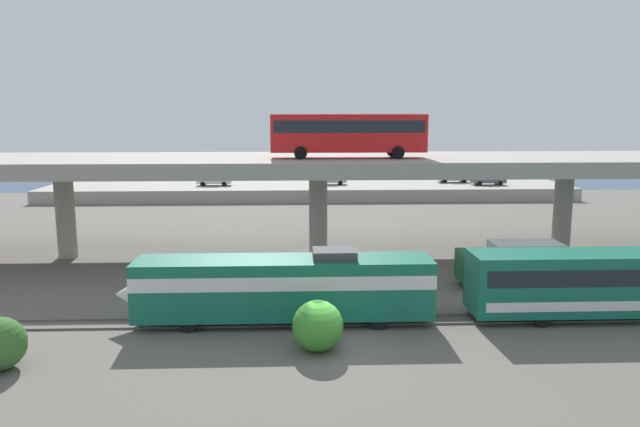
{
  "coord_description": "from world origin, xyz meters",
  "views": [
    {
      "loc": [
        -1.81,
        -27.9,
        11.66
      ],
      "look_at": [
        -0.03,
        15.7,
        4.2
      ],
      "focal_mm": 33.34,
      "sensor_mm": 36.0,
      "label": 1
    }
  ],
  "objects_px": {
    "parked_car_0": "(214,180)",
    "parked_car_1": "(488,179)",
    "parked_car_3": "(329,179)",
    "transit_bus_on_overpass": "(348,132)",
    "service_truck_west": "(512,263)",
    "parked_car_2": "(453,177)",
    "train_locomotive": "(269,285)"
  },
  "relations": [
    {
      "from": "transit_bus_on_overpass",
      "to": "parked_car_0",
      "type": "bearing_deg",
      "value": -66.6
    },
    {
      "from": "parked_car_2",
      "to": "parked_car_3",
      "type": "height_order",
      "value": "same"
    },
    {
      "from": "parked_car_0",
      "to": "parked_car_1",
      "type": "bearing_deg",
      "value": -1.34
    },
    {
      "from": "parked_car_0",
      "to": "transit_bus_on_overpass",
      "type": "bearing_deg",
      "value": -66.6
    },
    {
      "from": "parked_car_1",
      "to": "parked_car_3",
      "type": "relative_size",
      "value": 1.0
    },
    {
      "from": "service_truck_west",
      "to": "parked_car_3",
      "type": "relative_size",
      "value": 1.46
    },
    {
      "from": "service_truck_west",
      "to": "parked_car_0",
      "type": "relative_size",
      "value": 1.45
    },
    {
      "from": "transit_bus_on_overpass",
      "to": "parked_car_1",
      "type": "height_order",
      "value": "transit_bus_on_overpass"
    },
    {
      "from": "transit_bus_on_overpass",
      "to": "parked_car_0",
      "type": "distance_m",
      "value": 39.56
    },
    {
      "from": "parked_car_0",
      "to": "parked_car_3",
      "type": "xyz_separation_m",
      "value": [
        16.0,
        0.41,
        -0.0
      ]
    },
    {
      "from": "parked_car_0",
      "to": "parked_car_2",
      "type": "height_order",
      "value": "same"
    },
    {
      "from": "transit_bus_on_overpass",
      "to": "service_truck_west",
      "type": "xyz_separation_m",
      "value": [
        10.47,
        -8.07,
        -8.54
      ]
    },
    {
      "from": "parked_car_0",
      "to": "parked_car_1",
      "type": "distance_m",
      "value": 38.04
    },
    {
      "from": "train_locomotive",
      "to": "parked_car_2",
      "type": "relative_size",
      "value": 3.85
    },
    {
      "from": "transit_bus_on_overpass",
      "to": "parked_car_3",
      "type": "bearing_deg",
      "value": -90.94
    },
    {
      "from": "service_truck_west",
      "to": "parked_car_2",
      "type": "relative_size",
      "value": 1.49
    },
    {
      "from": "parked_car_1",
      "to": "parked_car_3",
      "type": "height_order",
      "value": "same"
    },
    {
      "from": "parked_car_1",
      "to": "transit_bus_on_overpass",
      "type": "bearing_deg",
      "value": -123.09
    },
    {
      "from": "parked_car_1",
      "to": "parked_car_3",
      "type": "distance_m",
      "value": 22.07
    },
    {
      "from": "parked_car_2",
      "to": "parked_car_3",
      "type": "distance_m",
      "value": 18.19
    },
    {
      "from": "train_locomotive",
      "to": "parked_car_0",
      "type": "height_order",
      "value": "train_locomotive"
    },
    {
      "from": "transit_bus_on_overpass",
      "to": "parked_car_2",
      "type": "height_order",
      "value": "transit_bus_on_overpass"
    },
    {
      "from": "service_truck_west",
      "to": "parked_car_0",
      "type": "bearing_deg",
      "value": -59.36
    },
    {
      "from": "transit_bus_on_overpass",
      "to": "parked_car_0",
      "type": "height_order",
      "value": "transit_bus_on_overpass"
    },
    {
      "from": "parked_car_1",
      "to": "parked_car_2",
      "type": "height_order",
      "value": "same"
    },
    {
      "from": "train_locomotive",
      "to": "parked_car_0",
      "type": "bearing_deg",
      "value": -78.92
    },
    {
      "from": "parked_car_0",
      "to": "parked_car_1",
      "type": "height_order",
      "value": "same"
    },
    {
      "from": "parked_car_3",
      "to": "transit_bus_on_overpass",
      "type": "bearing_deg",
      "value": -90.94
    },
    {
      "from": "parked_car_2",
      "to": "parked_car_0",
      "type": "bearing_deg",
      "value": 4.13
    },
    {
      "from": "train_locomotive",
      "to": "parked_car_1",
      "type": "bearing_deg",
      "value": -119.8
    },
    {
      "from": "parked_car_0",
      "to": "parked_car_2",
      "type": "distance_m",
      "value": 34.16
    },
    {
      "from": "train_locomotive",
      "to": "parked_car_0",
      "type": "xyz_separation_m",
      "value": [
        -9.82,
        50.16,
        0.24
      ]
    }
  ]
}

